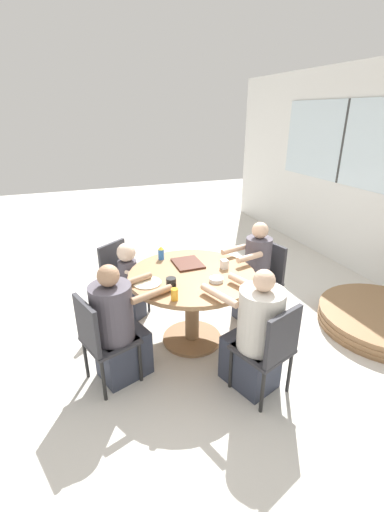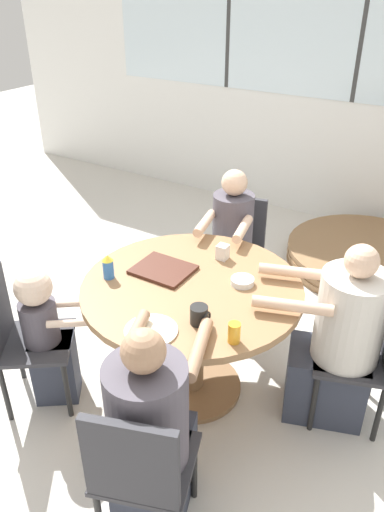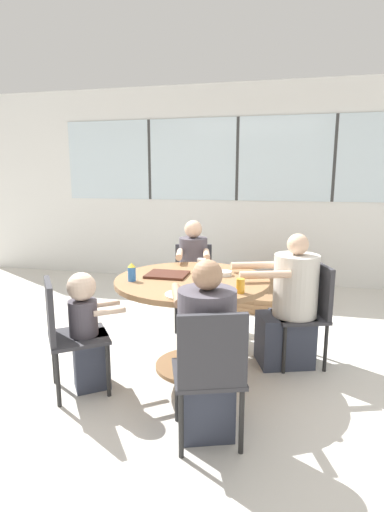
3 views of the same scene
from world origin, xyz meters
name	(u,v)px [view 1 (image 1 of 3)]	position (x,y,z in m)	size (l,w,h in m)	color
ground_plane	(192,339)	(0.00, 0.00, 0.00)	(16.00, 16.00, 0.00)	beige
dining_table	(192,290)	(0.00, 0.00, 0.58)	(1.21, 1.21, 0.76)	olive
chair_for_woman_green_shirt	(265,274)	(-0.21, 0.96, 0.50)	(0.48, 0.48, 0.84)	#333338
chair_for_man_blue_shirt	(99,336)	(0.32, -0.93, 0.50)	(0.51, 0.51, 0.84)	#333338
chair_for_man_teal_shirt	(272,346)	(0.93, 0.32, 0.50)	(0.51, 0.51, 0.84)	#333338
chair_for_toddler	(119,273)	(-0.79, -0.58, 0.50)	(0.56, 0.56, 0.84)	#333338
person_woman_green_shirt	(254,276)	(-0.17, 0.80, 0.51)	(0.38, 0.56, 1.12)	#333847
person_man_blue_shirt	(118,330)	(0.26, -0.76, 0.48)	(0.52, 0.70, 1.09)	#333847
person_man_teal_shirt	(255,337)	(0.77, 0.26, 0.48)	(0.73, 0.54, 1.10)	#333847
person_toddler	(130,282)	(-0.67, -0.49, 0.44)	(0.42, 0.38, 0.88)	#333847
food_tray_dark	(188,263)	(-0.21, 0.03, 0.77)	(0.32, 0.27, 0.02)	#472319
coffee_mug	(171,283)	(0.21, -0.27, 0.80)	(0.09, 0.09, 0.09)	black
sippy_cup	(161,253)	(-0.43, -0.18, 0.83)	(0.06, 0.06, 0.14)	blue
juice_glass	(174,294)	(0.41, -0.31, 0.81)	(0.06, 0.06, 0.10)	gold
milk_carton_small	(224,264)	(0.01, 0.34, 0.80)	(0.06, 0.06, 0.09)	silver
bowl_white_shallow	(216,280)	(0.23, 0.15, 0.77)	(0.13, 0.13, 0.04)	silver
plate_tortillas	(147,283)	(0.05, -0.45, 0.76)	(0.26, 0.26, 0.01)	beige
folded_table_stack	(384,320)	(0.52, 2.03, 0.09)	(1.36, 1.36, 0.18)	olive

